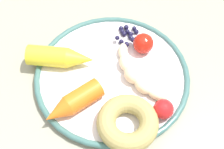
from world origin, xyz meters
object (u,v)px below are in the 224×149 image
(banana, at_px, (135,74))
(carrot_yellow, at_px, (61,57))
(tomato_mid, at_px, (164,109))
(carrot_orange, at_px, (73,103))
(plate, at_px, (112,75))
(blueberry_pile, at_px, (128,35))
(donut, at_px, (128,123))
(tomato_near, at_px, (143,43))
(dining_table, at_px, (104,97))

(banana, distance_m, carrot_yellow, 0.16)
(banana, height_order, tomato_mid, tomato_mid)
(carrot_orange, bearing_deg, plate, 175.71)
(plate, height_order, blueberry_pile, blueberry_pile)
(plate, xyz_separation_m, donut, (0.07, 0.10, 0.02))
(banana, bearing_deg, tomato_mid, 70.84)
(carrot_yellow, distance_m, blueberry_pile, 0.16)
(banana, height_order, tomato_near, tomato_near)
(banana, bearing_deg, tomato_near, -156.21)
(blueberry_pile, xyz_separation_m, tomato_near, (0.01, 0.05, 0.01))
(carrot_yellow, height_order, blueberry_pile, carrot_yellow)
(plate, relative_size, tomato_near, 7.35)
(donut, distance_m, tomato_near, 0.18)
(dining_table, xyz_separation_m, carrot_orange, (0.10, 0.01, 0.12))
(banana, relative_size, carrot_orange, 1.28)
(plate, xyz_separation_m, carrot_orange, (0.11, -0.01, 0.02))
(plate, xyz_separation_m, tomato_mid, (0.01, 0.13, 0.02))
(carrot_yellow, height_order, tomato_near, tomato_near)
(tomato_mid, bearing_deg, plate, -93.37)
(donut, relative_size, blueberry_pile, 1.82)
(blueberry_pile, distance_m, tomato_mid, 0.20)
(carrot_yellow, bearing_deg, plate, 114.23)
(carrot_orange, height_order, tomato_near, tomato_near)
(carrot_yellow, bearing_deg, tomato_mid, 99.15)
(donut, relative_size, tomato_near, 2.60)
(carrot_orange, height_order, tomato_mid, same)
(banana, bearing_deg, carrot_yellow, -63.99)
(plate, distance_m, banana, 0.05)
(donut, bearing_deg, dining_table, -119.43)
(blueberry_pile, height_order, tomato_mid, tomato_mid)
(carrot_orange, bearing_deg, banana, 159.43)
(carrot_yellow, bearing_deg, carrot_orange, 56.38)
(tomato_mid, bearing_deg, banana, -109.16)
(carrot_orange, height_order, blueberry_pile, carrot_orange)
(tomato_mid, bearing_deg, tomato_near, -129.69)
(tomato_near, bearing_deg, blueberry_pile, -100.52)
(dining_table, relative_size, donut, 10.68)
(tomato_mid, bearing_deg, dining_table, -89.40)
(donut, bearing_deg, plate, -127.08)
(dining_table, relative_size, carrot_orange, 9.74)
(plate, distance_m, carrot_orange, 0.11)
(banana, relative_size, donut, 1.40)
(blueberry_pile, relative_size, tomato_mid, 1.62)
(carrot_yellow, xyz_separation_m, tomato_near, (-0.14, 0.11, 0.00))
(plate, xyz_separation_m, tomato_near, (-0.09, 0.01, 0.02))
(donut, height_order, tomato_near, tomato_near)
(carrot_orange, relative_size, tomato_near, 2.85)
(dining_table, distance_m, blueberry_pile, 0.15)
(dining_table, xyz_separation_m, donut, (0.06, 0.11, 0.12))
(tomato_mid, bearing_deg, carrot_yellow, -80.85)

